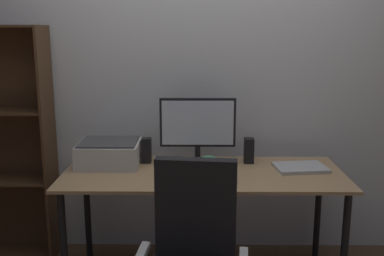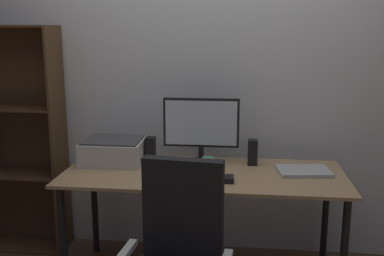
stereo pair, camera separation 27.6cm
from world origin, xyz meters
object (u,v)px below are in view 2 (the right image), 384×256
desk (203,184)px  monitor (201,126)px  coffee_mug (208,166)px  laptop (304,171)px  bookshelf (8,142)px  mouse (229,179)px  keyboard (191,179)px  speaker_right (253,152)px  printer (114,151)px  speaker_left (150,149)px

desk → monitor: (-0.04, 0.21, 0.33)m
coffee_mug → laptop: coffee_mug is taller
bookshelf → mouse: bearing=-17.2°
monitor → bookshelf: 1.46m
keyboard → mouse: bearing=3.2°
mouse → speaker_right: 0.40m
desk → speaker_right: bearing=33.4°
monitor → coffee_mug: 0.31m
mouse → bookshelf: size_ratio=0.06×
laptop → printer: bearing=168.8°
bookshelf → coffee_mug: bearing=-13.9°
desk → mouse: 0.25m
bookshelf → desk: bearing=-13.4°
monitor → mouse: (0.20, -0.37, -0.23)m
speaker_right → printer: 0.93m
keyboard → coffee_mug: coffee_mug is taller
desk → printer: size_ratio=4.42×
speaker_left → printer: speaker_left is taller
desk → printer: (-0.62, 0.15, 0.16)m
laptop → speaker_left: 1.02m
laptop → speaker_right: bearing=149.3°
mouse → coffee_mug: bearing=132.4°
monitor → laptop: size_ratio=1.58×
coffee_mug → speaker_left: speaker_left is taller
keyboard → mouse: (0.23, 0.01, 0.01)m
mouse → speaker_right: (0.14, 0.36, 0.07)m
coffee_mug → laptop: bearing=8.4°
desk → coffee_mug: size_ratio=16.81×
speaker_right → bookshelf: 1.80m
laptop → printer: 1.25m
keyboard → printer: size_ratio=0.72×
monitor → bookshelf: (-1.45, 0.14, -0.18)m
monitor → speaker_right: (0.34, -0.01, -0.16)m
desk → speaker_left: size_ratio=10.39×
speaker_right → printer: speaker_right is taller
speaker_left → mouse: bearing=-33.6°
desk → printer: printer is taller
laptop → speaker_right: 0.35m
monitor → coffee_mug: bearing=-73.9°
monitor → laptop: bearing=-12.5°
laptop → monitor: bearing=160.4°
monitor → keyboard: size_ratio=1.74×
mouse → bookshelf: 1.73m
mouse → speaker_left: bearing=144.2°
monitor → printer: (-0.59, -0.06, -0.17)m
desk → bookshelf: bookshelf is taller
laptop → printer: (-1.25, 0.09, 0.07)m
monitor → bookshelf: bookshelf is taller
keyboard → speaker_left: speaker_left is taller
laptop → bookshelf: (-2.11, 0.29, 0.06)m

